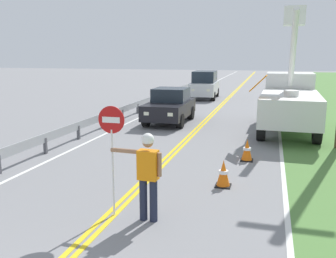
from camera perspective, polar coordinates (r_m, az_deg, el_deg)
The scene contains 12 objects.
centerline_yellow_left at distance 22.32m, azimuth 7.05°, elevation 2.73°, with size 0.11×110.00×0.01m, color yellow.
centerline_yellow_right at distance 22.30m, azimuth 7.51°, elevation 2.71°, with size 0.11×110.00×0.01m, color yellow.
edge_line_right at distance 22.10m, azimuth 16.56°, elevation 2.26°, with size 0.12×110.00×0.01m, color silver.
edge_line_left at distance 23.09m, azimuth -1.61°, elevation 3.10°, with size 0.12×110.00×0.01m, color silver.
flagger_worker at distance 7.44m, azimuth -3.16°, elevation -6.53°, with size 1.09×0.26×1.83m.
stop_sign_paddle at distance 7.57m, azimuth -8.65°, elevation -1.13°, with size 0.56×0.04×2.33m.
utility_bucket_truck at distance 17.40m, azimuth 18.21°, elevation 4.48°, with size 2.84×6.87×5.40m.
oncoming_sedan_nearest at distance 18.37m, azimuth 0.30°, elevation 3.57°, with size 1.96×4.13×1.70m.
oncoming_suv_second at distance 28.80m, azimuth 5.68°, elevation 6.81°, with size 2.08×4.68×2.10m.
traffic_cone_lead at distance 9.65m, azimuth 8.53°, elevation -6.84°, with size 0.40×0.40×0.70m.
traffic_cone_mid at distance 12.08m, azimuth 12.08°, elevation -3.23°, with size 0.40×0.40×0.70m.
guardrail_left_shoulder at distance 20.28m, azimuth -5.85°, elevation 3.36°, with size 0.10×32.00×0.71m.
Camera 1 is at (3.12, -1.84, 3.33)m, focal length 39.55 mm.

